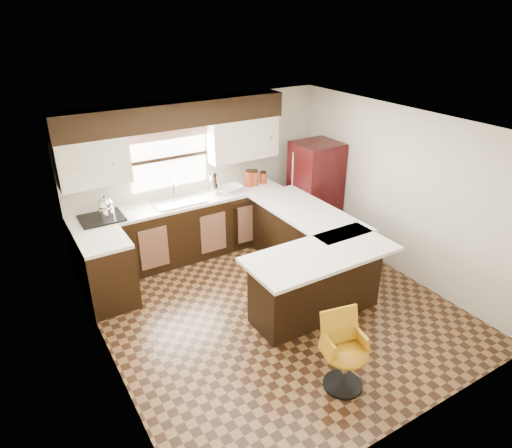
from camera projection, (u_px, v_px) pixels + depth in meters
floor at (275, 308)px, 6.03m from camera, size 4.40×4.40×0.00m
ceiling at (279, 128)px, 4.99m from camera, size 4.40×4.40×0.00m
wall_back at (200, 174)px, 7.20m from camera, size 4.40×0.00×4.40m
wall_front at (422, 324)px, 3.81m from camera, size 4.40×0.00×4.40m
wall_left at (101, 274)px, 4.53m from camera, size 0.00×4.40×4.40m
wall_right at (400, 193)px, 6.49m from camera, size 0.00×4.40×4.40m
base_cab_back at (184, 230)px, 7.09m from camera, size 3.30×0.60×0.90m
base_cab_left at (108, 273)px, 5.95m from camera, size 0.60×0.70×0.90m
counter_back at (182, 202)px, 6.88m from camera, size 3.30×0.60×0.04m
counter_left at (103, 241)px, 5.75m from camera, size 0.60×0.70×0.04m
soffit at (175, 114)px, 6.44m from camera, size 3.40×0.35×0.36m
upper_cab_left at (93, 162)px, 6.08m from camera, size 0.94×0.35×0.64m
upper_cab_right at (242, 139)px, 7.16m from camera, size 1.14×0.35×0.64m
window_pane at (169, 158)px, 6.80m from camera, size 1.20×0.02×0.90m
valance at (167, 133)px, 6.60m from camera, size 1.30×0.06×0.18m
sink at (179, 201)px, 6.83m from camera, size 0.75×0.45×0.03m
dishwasher at (249, 224)px, 7.34m from camera, size 0.58×0.03×0.78m
cooktop at (102, 218)px, 6.29m from camera, size 0.58×0.50×0.02m
peninsula_long at (303, 242)px, 6.73m from camera, size 0.60×1.95×0.90m
peninsula_return at (316, 283)px, 5.74m from camera, size 1.65×0.60×0.90m
counter_pen_long at (307, 212)px, 6.55m from camera, size 0.84×1.95×0.04m
counter_pen_return at (321, 254)px, 5.45m from camera, size 1.89×0.84×0.04m
refrigerator at (315, 191)px, 7.59m from camera, size 0.70×0.68×1.64m
bar_chair at (346, 354)px, 4.61m from camera, size 0.53×0.53×0.85m
kettle at (105, 206)px, 6.25m from camera, size 0.22×0.22×0.30m
percolator at (215, 185)px, 7.07m from camera, size 0.14×0.14×0.31m
mixing_bowl at (232, 188)px, 7.26m from camera, size 0.34×0.34×0.08m
canister_large at (249, 179)px, 7.39m from camera, size 0.13×0.13×0.25m
canister_med at (254, 178)px, 7.44m from camera, size 0.14×0.14×0.23m
canister_small at (263, 178)px, 7.53m from camera, size 0.12×0.12×0.17m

